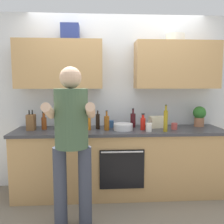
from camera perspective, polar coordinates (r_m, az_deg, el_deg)
ground_plane at (r=3.55m, az=1.79°, el=-18.56°), size 12.00×12.00×0.00m
back_wall_unit at (r=3.48m, az=1.44°, el=6.40°), size 4.00×0.38×2.50m
counter at (r=3.38m, az=1.82°, el=-11.63°), size 2.84×0.67×0.90m
person_standing at (r=2.50m, az=-9.57°, el=-5.34°), size 0.49×0.45×1.69m
bottle_water at (r=3.09m, az=-7.40°, el=-3.11°), size 0.08×0.08×0.22m
bottle_syrup at (r=3.19m, az=-1.27°, el=-2.56°), size 0.07×0.07×0.27m
bottle_wine at (r=3.42m, az=5.00°, el=-1.89°), size 0.07×0.07×0.27m
bottle_vinegar at (r=3.37m, az=-15.85°, el=-2.37°), size 0.07×0.07×0.24m
bottle_soy at (r=3.29m, az=-3.41°, el=-2.21°), size 0.06×0.06×0.25m
bottle_juice at (r=3.23m, az=-5.66°, el=-2.55°), size 0.07×0.07×0.25m
bottle_hotsauce at (r=3.24m, az=7.36°, el=-2.62°), size 0.07×0.07×0.22m
bottle_oil at (r=3.17m, az=12.62°, el=-1.96°), size 0.05×0.05×0.35m
cup_tea at (r=3.41m, az=-0.32°, el=-2.84°), size 0.09×0.09×0.10m
cup_ceramic at (r=3.37m, az=14.58°, el=-3.28°), size 0.08×0.08×0.09m
cup_coffee at (r=3.15m, az=8.76°, el=-3.62°), size 0.08×0.08×0.11m
mixing_bowl at (r=3.21m, az=2.65°, el=-3.54°), size 0.26×0.26×0.09m
knife_block at (r=3.38m, az=-18.67°, el=-2.30°), size 0.10×0.14×0.27m
potted_herb at (r=3.69m, az=20.04°, el=-0.74°), size 0.18×0.18×0.29m
grocery_bag_rice at (r=3.44m, az=10.72°, el=-2.36°), size 0.23×0.17×0.16m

